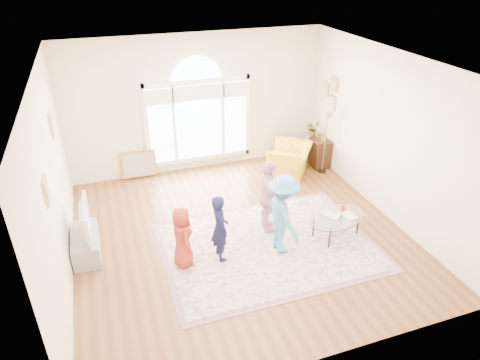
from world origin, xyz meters
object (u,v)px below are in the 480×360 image
object	(u,v)px
area_rug	(268,246)
tv_console	(86,244)
television	(81,220)
armchair	(290,159)
coffee_table	(337,218)

from	to	relation	value
area_rug	tv_console	xyz separation A→B (m)	(-3.11, 0.84, 0.20)
tv_console	television	xyz separation A→B (m)	(0.01, -0.00, 0.50)
television	armchair	xyz separation A→B (m)	(4.69, 1.70, -0.37)
area_rug	television	world-z (taller)	television
tv_console	television	world-z (taller)	television
tv_console	armchair	bearing A→B (deg)	19.86
tv_console	coffee_table	size ratio (longest dim) A/B	0.76
area_rug	television	size ratio (longest dim) A/B	3.52
tv_console	coffee_table	xyz separation A→B (m)	(4.42, -0.94, 0.19)
area_rug	television	xyz separation A→B (m)	(-3.10, 0.84, 0.70)
area_rug	armchair	distance (m)	3.01
television	area_rug	bearing A→B (deg)	-15.10
area_rug	armchair	bearing A→B (deg)	57.92
tv_console	area_rug	bearing A→B (deg)	-15.06
television	armchair	size ratio (longest dim) A/B	0.97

